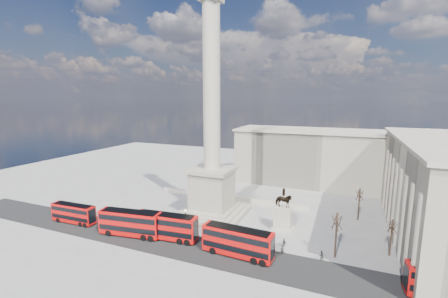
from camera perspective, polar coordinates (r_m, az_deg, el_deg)
name	(u,v)px	position (r m, az deg, el deg)	size (l,w,h in m)	color
ground	(202,223)	(64.62, -4.13, -13.96)	(180.00, 180.00, 0.00)	#9B9893
asphalt_road	(202,250)	(54.55, -4.15, -18.65)	(120.00, 9.00, 0.01)	#272727
nelsons_column	(212,159)	(65.03, -2.30, -1.84)	(14.00, 14.00, 49.85)	#A6A08A
balustrade_wall	(230,198)	(78.07, 1.20, -9.28)	(40.00, 0.60, 1.10)	#B8AD99
building_northeast	(321,157)	(94.70, 18.02, -1.51)	(51.00, 17.00, 16.60)	beige
red_bus_a	(131,223)	(60.90, -17.33, -13.28)	(12.38, 4.37, 4.91)	red
red_bus_b	(166,226)	(58.05, -10.93, -14.21)	(12.14, 3.80, 4.84)	red
red_bus_c	(238,242)	(51.58, 2.68, -17.22)	(12.10, 3.46, 4.85)	red
red_bus_e	(74,213)	(71.29, -26.70, -10.87)	(10.04, 2.70, 4.04)	red
victorian_lamp	(186,222)	(56.78, -7.34, -13.66)	(0.50, 0.50, 5.87)	black
equestrian_statue	(283,215)	(61.83, 11.17, -12.24)	(4.14, 3.11, 8.59)	#B8AD99
bare_tree_near	(337,221)	(52.71, 20.73, -12.64)	(1.86, 1.86, 8.14)	#332319
bare_tree_mid	(392,226)	(57.55, 29.39, -12.67)	(1.74, 1.74, 6.61)	#332319
bare_tree_far	(360,194)	(70.20, 24.43, -7.83)	(1.81, 1.81, 7.39)	#332319
pedestrian_walking	(282,251)	(53.33, 11.06, -18.47)	(0.64, 0.42, 1.75)	#292923
pedestrian_standing	(321,255)	(53.47, 18.01, -18.73)	(0.82, 0.64, 1.69)	#292923
pedestrian_crossing	(284,242)	(56.27, 11.37, -17.04)	(0.89, 0.37, 1.51)	#292923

